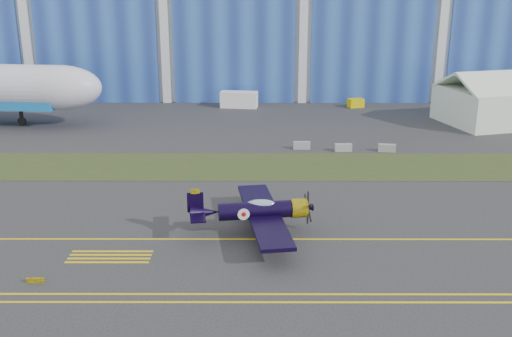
{
  "coord_description": "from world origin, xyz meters",
  "views": [
    {
      "loc": [
        -7.3,
        -47.51,
        19.18
      ],
      "look_at": [
        -7.41,
        5.13,
        2.55
      ],
      "focal_mm": 42.0,
      "sensor_mm": 36.0,
      "label": 1
    }
  ],
  "objects_px": {
    "warbird": "(256,210)",
    "tug": "(356,103)",
    "tent": "(503,97)",
    "shipping_container": "(239,100)"
  },
  "relations": [
    {
      "from": "warbird",
      "to": "shipping_container",
      "type": "relative_size",
      "value": 2.59
    },
    {
      "from": "warbird",
      "to": "tent",
      "type": "height_order",
      "value": "tent"
    },
    {
      "from": "tent",
      "to": "shipping_container",
      "type": "bearing_deg",
      "value": 149.34
    },
    {
      "from": "warbird",
      "to": "tug",
      "type": "relative_size",
      "value": 6.35
    },
    {
      "from": "tent",
      "to": "warbird",
      "type": "bearing_deg",
      "value": -146.52
    },
    {
      "from": "warbird",
      "to": "tug",
      "type": "xyz_separation_m",
      "value": [
        15.63,
        49.26,
        -1.27
      ]
    },
    {
      "from": "warbird",
      "to": "shipping_container",
      "type": "bearing_deg",
      "value": 84.75
    },
    {
      "from": "tent",
      "to": "shipping_container",
      "type": "height_order",
      "value": "tent"
    },
    {
      "from": "tug",
      "to": "tent",
      "type": "bearing_deg",
      "value": -46.23
    },
    {
      "from": "tug",
      "to": "shipping_container",
      "type": "bearing_deg",
      "value": 163.73
    }
  ]
}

